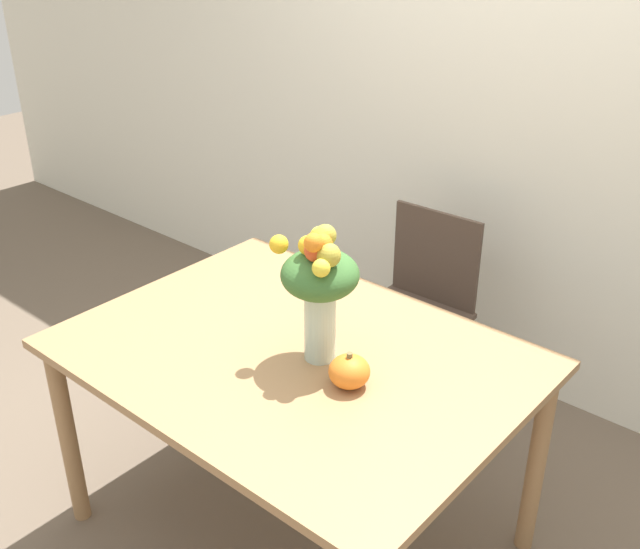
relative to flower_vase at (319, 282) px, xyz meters
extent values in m
plane|color=brown|center=(-0.09, -0.02, -1.02)|extent=(12.00, 12.00, 0.00)
cube|color=silver|center=(-0.09, 1.34, 0.33)|extent=(8.00, 0.06, 2.70)
cube|color=#9E754C|center=(-0.09, -0.02, -0.28)|extent=(1.40, 1.04, 0.03)
cylinder|color=#9E754C|center=(-0.73, -0.48, -0.66)|extent=(0.06, 0.06, 0.73)
cylinder|color=#9E754C|center=(-0.73, 0.44, -0.66)|extent=(0.06, 0.06, 0.73)
cylinder|color=#9E754C|center=(0.56, 0.44, -0.66)|extent=(0.06, 0.06, 0.73)
cylinder|color=#B2CCBC|center=(0.00, 0.00, -0.14)|extent=(0.10, 0.10, 0.24)
cylinder|color=silver|center=(0.00, 0.00, -0.21)|extent=(0.08, 0.08, 0.11)
cylinder|color=#38662D|center=(0.02, 0.00, -0.11)|extent=(0.01, 0.00, 0.28)
cylinder|color=#38662D|center=(0.01, 0.02, -0.11)|extent=(0.01, 0.01, 0.28)
cylinder|color=#38662D|center=(-0.02, 0.01, -0.11)|extent=(0.01, 0.01, 0.28)
cylinder|color=#38662D|center=(-0.02, -0.01, -0.11)|extent=(0.01, 0.01, 0.28)
cylinder|color=#38662D|center=(0.01, -0.01, -0.11)|extent=(0.01, 0.01, 0.28)
ellipsoid|color=#38662D|center=(0.00, 0.00, 0.02)|extent=(0.23, 0.23, 0.14)
sphere|color=orange|center=(0.03, -0.05, 0.15)|extent=(0.05, 0.05, 0.05)
sphere|color=yellow|center=(-0.03, -0.02, 0.12)|extent=(0.06, 0.06, 0.06)
sphere|color=yellow|center=(-0.02, 0.00, 0.12)|extent=(0.05, 0.05, 0.05)
sphere|color=yellow|center=(0.06, -0.07, 0.09)|extent=(0.05, 0.05, 0.05)
sphere|color=orange|center=(0.03, -0.02, 0.13)|extent=(0.06, 0.06, 0.06)
sphere|color=#D64C23|center=(-0.06, 0.04, 0.10)|extent=(0.05, 0.05, 0.05)
sphere|color=#AD9E33|center=(0.06, -0.03, 0.11)|extent=(0.07, 0.07, 0.07)
sphere|color=orange|center=(0.00, 0.00, 0.13)|extent=(0.07, 0.07, 0.07)
sphere|color=yellow|center=(-0.11, -0.05, 0.11)|extent=(0.06, 0.06, 0.06)
sphere|color=#AD9E33|center=(0.00, 0.02, 0.14)|extent=(0.06, 0.06, 0.06)
sphere|color=#D64C23|center=(0.01, -0.03, 0.12)|extent=(0.07, 0.07, 0.07)
sphere|color=yellow|center=(-0.01, 0.02, 0.13)|extent=(0.06, 0.06, 0.06)
ellipsoid|color=orange|center=(0.16, -0.05, -0.21)|extent=(0.12, 0.12, 0.10)
cylinder|color=brown|center=(0.16, -0.05, -0.16)|extent=(0.02, 0.02, 0.02)
cube|color=#47382D|center=(-0.20, 0.79, -0.56)|extent=(0.43, 0.43, 0.02)
cylinder|color=#47382D|center=(-0.37, 0.61, -0.79)|extent=(0.04, 0.04, 0.45)
cylinder|color=#47382D|center=(-0.03, 0.62, -0.79)|extent=(0.04, 0.04, 0.45)
cylinder|color=#47382D|center=(-0.38, 0.95, -0.79)|extent=(0.04, 0.04, 0.45)
cylinder|color=#47382D|center=(-0.04, 0.96, -0.79)|extent=(0.04, 0.04, 0.45)
cube|color=#47382D|center=(-0.21, 0.99, -0.35)|extent=(0.40, 0.03, 0.40)
camera|label=1|loc=(1.25, -1.46, 1.01)|focal=42.00mm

